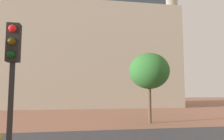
{
  "coord_description": "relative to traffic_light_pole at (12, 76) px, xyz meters",
  "views": [
    {
      "loc": [
        -2.12,
        -2.41,
        2.57
      ],
      "look_at": [
        0.14,
        11.4,
        3.96
      ],
      "focal_mm": 33.28,
      "sensor_mm": 36.0,
      "label": 1
    }
  ],
  "objects": [
    {
      "name": "ground_plane",
      "position": [
        3.61,
        7.39,
        -2.91
      ],
      "size": [
        120.0,
        120.0,
        0.0
      ],
      "primitive_type": "plane",
      "color": "#93604C"
    },
    {
      "name": "landmark_building",
      "position": [
        3.52,
        29.73,
        6.79
      ],
      "size": [
        28.31,
        11.66,
        32.31
      ],
      "color": "#B2A893",
      "rests_on": "ground_plane"
    },
    {
      "name": "traffic_light_pole",
      "position": [
        0.0,
        0.0,
        0.0
      ],
      "size": [
        0.28,
        0.34,
        4.13
      ],
      "color": "black",
      "rests_on": "ground_plane"
    },
    {
      "name": "tree_curb_far",
      "position": [
        7.18,
        11.02,
        1.24
      ],
      "size": [
        3.25,
        3.25,
        5.62
      ],
      "color": "brown",
      "rests_on": "ground_plane"
    }
  ]
}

